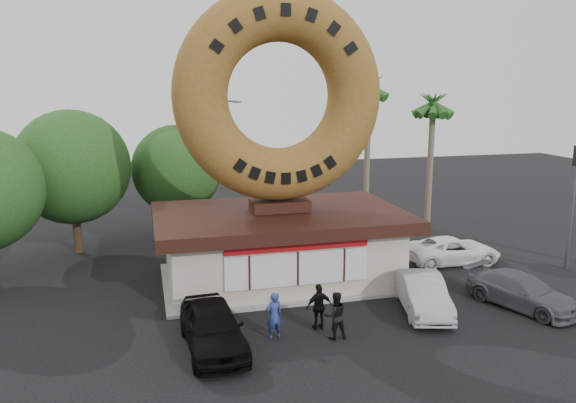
{
  "coord_description": "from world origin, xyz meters",
  "views": [
    {
      "loc": [
        -5.84,
        -18.04,
        8.93
      ],
      "look_at": [
        -0.13,
        4.0,
        4.14
      ],
      "focal_mm": 35.0,
      "sensor_mm": 36.0,
      "label": 1
    }
  ],
  "objects_px": {
    "car_white": "(453,250)",
    "person_center": "(335,315)",
    "traffic_signal": "(574,192)",
    "person_right": "(319,307)",
    "giant_donut": "(279,96)",
    "donut_shop": "(280,243)",
    "street_lamp": "(211,158)",
    "car_black": "(213,327)",
    "person_left": "(274,316)",
    "car_grey": "(522,291)",
    "car_silver": "(423,294)"
  },
  "relations": [
    {
      "from": "donut_shop",
      "to": "person_left",
      "type": "height_order",
      "value": "donut_shop"
    },
    {
      "from": "traffic_signal",
      "to": "car_black",
      "type": "height_order",
      "value": "traffic_signal"
    },
    {
      "from": "street_lamp",
      "to": "car_black",
      "type": "height_order",
      "value": "street_lamp"
    },
    {
      "from": "car_black",
      "to": "street_lamp",
      "type": "bearing_deg",
      "value": 79.75
    },
    {
      "from": "person_left",
      "to": "person_center",
      "type": "bearing_deg",
      "value": 153.68
    },
    {
      "from": "car_white",
      "to": "car_black",
      "type": "bearing_deg",
      "value": 118.87
    },
    {
      "from": "traffic_signal",
      "to": "person_right",
      "type": "relative_size",
      "value": 3.48
    },
    {
      "from": "traffic_signal",
      "to": "car_black",
      "type": "xyz_separation_m",
      "value": [
        -17.85,
        -4.12,
        -3.07
      ]
    },
    {
      "from": "donut_shop",
      "to": "person_center",
      "type": "relative_size",
      "value": 6.42
    },
    {
      "from": "car_white",
      "to": "donut_shop",
      "type": "bearing_deg",
      "value": 94.44
    },
    {
      "from": "person_right",
      "to": "car_black",
      "type": "bearing_deg",
      "value": 3.13
    },
    {
      "from": "person_left",
      "to": "person_right",
      "type": "height_order",
      "value": "person_right"
    },
    {
      "from": "person_center",
      "to": "car_white",
      "type": "distance_m",
      "value": 10.93
    },
    {
      "from": "car_black",
      "to": "traffic_signal",
      "type": "bearing_deg",
      "value": 9.81
    },
    {
      "from": "giant_donut",
      "to": "car_grey",
      "type": "bearing_deg",
      "value": -32.49
    },
    {
      "from": "donut_shop",
      "to": "car_white",
      "type": "distance_m",
      "value": 9.17
    },
    {
      "from": "street_lamp",
      "to": "car_white",
      "type": "relative_size",
      "value": 1.68
    },
    {
      "from": "person_center",
      "to": "car_black",
      "type": "xyz_separation_m",
      "value": [
        -4.32,
        0.28,
        -0.07
      ]
    },
    {
      "from": "giant_donut",
      "to": "person_right",
      "type": "relative_size",
      "value": 5.29
    },
    {
      "from": "person_center",
      "to": "person_left",
      "type": "bearing_deg",
      "value": -15.2
    },
    {
      "from": "donut_shop",
      "to": "street_lamp",
      "type": "height_order",
      "value": "street_lamp"
    },
    {
      "from": "donut_shop",
      "to": "person_left",
      "type": "distance_m",
      "value": 6.14
    },
    {
      "from": "street_lamp",
      "to": "person_left",
      "type": "xyz_separation_m",
      "value": [
        0.21,
        -15.86,
        -3.62
      ]
    },
    {
      "from": "traffic_signal",
      "to": "person_right",
      "type": "height_order",
      "value": "traffic_signal"
    },
    {
      "from": "giant_donut",
      "to": "person_right",
      "type": "bearing_deg",
      "value": -88.42
    },
    {
      "from": "person_center",
      "to": "car_white",
      "type": "bearing_deg",
      "value": -143.01
    },
    {
      "from": "street_lamp",
      "to": "car_white",
      "type": "bearing_deg",
      "value": -41.54
    },
    {
      "from": "giant_donut",
      "to": "traffic_signal",
      "type": "height_order",
      "value": "giant_donut"
    },
    {
      "from": "traffic_signal",
      "to": "car_white",
      "type": "bearing_deg",
      "value": 154.84
    },
    {
      "from": "traffic_signal",
      "to": "car_black",
      "type": "relative_size",
      "value": 1.29
    },
    {
      "from": "traffic_signal",
      "to": "car_black",
      "type": "distance_m",
      "value": 18.58
    },
    {
      "from": "donut_shop",
      "to": "car_black",
      "type": "height_order",
      "value": "donut_shop"
    },
    {
      "from": "giant_donut",
      "to": "car_black",
      "type": "bearing_deg",
      "value": -122.16
    },
    {
      "from": "person_right",
      "to": "car_white",
      "type": "relative_size",
      "value": 0.37
    },
    {
      "from": "car_white",
      "to": "person_center",
      "type": "bearing_deg",
      "value": 130.3
    },
    {
      "from": "traffic_signal",
      "to": "giant_donut",
      "type": "bearing_deg",
      "value": 171.83
    },
    {
      "from": "car_silver",
      "to": "traffic_signal",
      "type": "bearing_deg",
      "value": 31.83
    },
    {
      "from": "person_left",
      "to": "street_lamp",
      "type": "bearing_deg",
      "value": -101.17
    },
    {
      "from": "person_center",
      "to": "person_right",
      "type": "height_order",
      "value": "same"
    },
    {
      "from": "person_right",
      "to": "car_white",
      "type": "distance_m",
      "value": 10.66
    },
    {
      "from": "car_black",
      "to": "car_grey",
      "type": "height_order",
      "value": "car_black"
    },
    {
      "from": "car_silver",
      "to": "car_black",
      "type": "bearing_deg",
      "value": -157.64
    },
    {
      "from": "street_lamp",
      "to": "person_center",
      "type": "distance_m",
      "value": 16.96
    },
    {
      "from": "traffic_signal",
      "to": "car_white",
      "type": "distance_m",
      "value": 6.29
    },
    {
      "from": "person_left",
      "to": "car_white",
      "type": "distance_m",
      "value": 12.38
    },
    {
      "from": "donut_shop",
      "to": "car_black",
      "type": "relative_size",
      "value": 2.38
    },
    {
      "from": "person_left",
      "to": "car_grey",
      "type": "height_order",
      "value": "person_left"
    },
    {
      "from": "traffic_signal",
      "to": "car_white",
      "type": "xyz_separation_m",
      "value": [
        -4.9,
        2.3,
        -3.21
      ]
    },
    {
      "from": "giant_donut",
      "to": "person_center",
      "type": "xyz_separation_m",
      "value": [
        0.47,
        -6.41,
        -7.54
      ]
    },
    {
      "from": "donut_shop",
      "to": "car_grey",
      "type": "height_order",
      "value": "donut_shop"
    }
  ]
}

